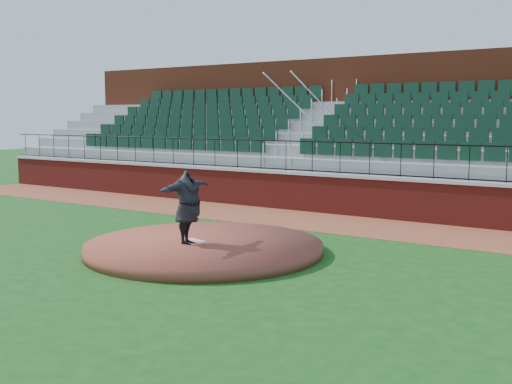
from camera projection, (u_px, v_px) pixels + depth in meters
ground at (218, 256)px, 13.87m from camera, size 90.00×90.00×0.00m
warning_track at (330, 222)px, 18.31m from camera, size 34.00×3.20×0.01m
field_wall at (354, 197)px, 19.55m from camera, size 34.00×0.35×1.20m
wall_cap at (354, 176)px, 19.47m from camera, size 34.00×0.45×0.10m
wall_railing at (355, 159)px, 19.40m from camera, size 34.00×0.05×1.00m
seating_stands at (389, 140)px, 21.58m from camera, size 34.00×5.10×4.60m
concourse_wall at (417, 126)px, 23.83m from camera, size 34.00×0.50×5.50m
pitchers_mound at (204, 247)px, 14.22m from camera, size 5.42×5.42×0.25m
pitching_rubber at (196, 241)px, 14.27m from camera, size 0.59×0.30×0.04m
pitcher at (188, 207)px, 13.92m from camera, size 0.93×2.11×1.66m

